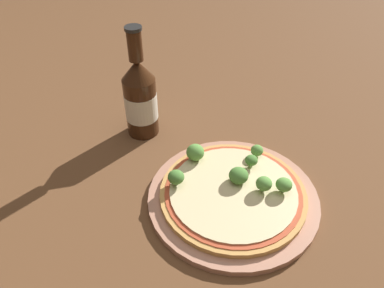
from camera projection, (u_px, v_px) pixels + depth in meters
name	position (u px, v px, depth m)	size (l,w,h in m)	color
ground_plane	(230.00, 201.00, 0.65)	(3.00, 3.00, 0.00)	brown
plate	(232.00, 197.00, 0.65)	(0.29, 0.29, 0.01)	tan
pizza	(232.00, 192.00, 0.64)	(0.25, 0.25, 0.01)	tan
broccoli_floret_0	(264.00, 184.00, 0.62)	(0.03, 0.03, 0.03)	#7A9E5B
broccoli_floret_1	(257.00, 151.00, 0.69)	(0.02, 0.02, 0.02)	#7A9E5B
broccoli_floret_2	(239.00, 176.00, 0.64)	(0.03, 0.03, 0.03)	#7A9E5B
broccoli_floret_3	(176.00, 177.00, 0.63)	(0.03, 0.03, 0.03)	#7A9E5B
broccoli_floret_4	(251.00, 161.00, 0.67)	(0.02, 0.02, 0.03)	#7A9E5B
broccoli_floret_5	(284.00, 185.00, 0.62)	(0.03, 0.03, 0.03)	#7A9E5B
broccoli_floret_6	(195.00, 152.00, 0.68)	(0.03, 0.03, 0.03)	#7A9E5B
beer_bottle	(140.00, 97.00, 0.75)	(0.07, 0.07, 0.23)	#381E0F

